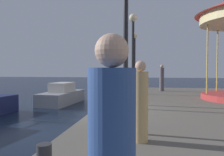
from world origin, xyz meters
name	(u,v)px	position (x,y,z in m)	size (l,w,h in m)	color
ground_plane	(96,127)	(0.00, 0.00, 0.00)	(120.00, 120.00, 0.00)	black
motorboat_grey	(62,96)	(-3.85, 5.77, 0.57)	(2.10, 4.36, 1.48)	gray
lamp_post_near_edge	(126,20)	(1.55, -3.33, 3.61)	(0.36, 0.36, 4.08)	black
lamp_post_mid_promenade	(133,42)	(1.44, 1.11, 3.62)	(0.36, 0.36, 4.09)	black
lamp_post_far_end	(135,52)	(1.26, 5.55, 3.56)	(0.36, 0.36, 4.00)	black
bollard_south	(44,156)	(0.47, -5.51, 1.00)	(0.24, 0.24, 0.40)	#2D2D33
bollard_center	(125,92)	(0.68, 5.05, 1.00)	(0.24, 0.24, 0.40)	#2D2D33
person_near_carousel	(162,79)	(3.16, 7.90, 1.74)	(0.34, 0.34, 1.99)	#514C56
person_mid_promenade	(140,104)	(1.94, -3.92, 1.64)	(0.34, 0.34, 1.78)	tan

